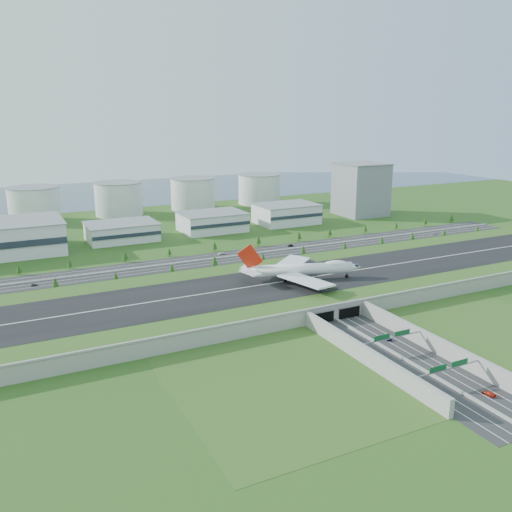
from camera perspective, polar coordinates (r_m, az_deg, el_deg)
name	(u,v)px	position (r m, az deg, el deg)	size (l,w,h in m)	color
ground	(290,293)	(337.33, 3.57, -3.92)	(1200.00, 1200.00, 0.00)	#224D18
airfield_deck	(290,287)	(335.94, 3.59, -3.26)	(520.00, 100.00, 9.20)	#989892
underpass_road	(398,349)	(260.96, 14.69, -9.44)	(38.80, 120.40, 8.00)	#28282B
sign_gantry_near	(392,338)	(262.55, 14.11, -8.40)	(38.70, 0.70, 9.80)	gray
sign_gantry_far	(448,369)	(239.81, 19.60, -11.18)	(38.70, 0.70, 9.80)	gray
north_expressway	(228,257)	(418.56, -2.92, -0.13)	(560.00, 36.00, 0.12)	#28282B
tree_row	(250,248)	(426.21, -0.63, 0.80)	(503.48, 48.70, 8.49)	#3D2819
hangar_mid_a	(122,232)	(487.25, -13.96, 2.51)	(58.00, 42.00, 15.00)	silver
hangar_mid_b	(212,222)	(511.42, -4.64, 3.60)	(58.00, 42.00, 17.00)	silver
hangar_mid_c	(286,214)	(545.40, 3.20, 4.45)	(58.00, 42.00, 19.00)	silver
office_tower	(361,190)	(598.65, 10.97, 6.89)	(46.00, 46.00, 55.00)	gray
fuel_tank_a	(34,205)	(594.29, -22.29, 5.01)	(50.00, 50.00, 35.00)	silver
fuel_tank_b	(119,199)	(606.07, -14.26, 5.84)	(50.00, 50.00, 35.00)	silver
fuel_tank_c	(193,194)	(629.21, -6.65, 6.52)	(50.00, 50.00, 35.00)	silver
fuel_tank_d	(259,189)	(662.53, 0.32, 7.05)	(50.00, 50.00, 35.00)	silver
bay_water	(117,193)	(780.33, -14.41, 6.49)	(1200.00, 260.00, 0.06)	#334861
boeing_747	(301,269)	(335.26, 4.76, -1.40)	(76.07, 70.79, 24.30)	white
car_0	(358,345)	(266.96, 10.72, -9.20)	(2.04, 5.06, 1.72)	#B6B7BB
car_1	(401,373)	(245.46, 14.99, -11.77)	(1.41, 4.04, 1.33)	white
car_2	(387,338)	(277.63, 13.60, -8.41)	(2.53, 5.49, 1.52)	#0E0D42
car_3	(489,393)	(240.02, 23.31, -13.14)	(2.27, 5.58, 1.62)	#A9210F
car_4	(34,285)	(377.99, -22.35, -2.81)	(1.84, 4.57, 1.56)	#4F4E53
car_5	(290,245)	(452.10, 3.64, 1.11)	(1.69, 4.85, 1.60)	black
car_6	(435,233)	(523.56, 18.34, 2.29)	(2.44, 5.30, 1.47)	silver
car_7	(221,254)	(426.32, -3.72, 0.26)	(2.41, 5.92, 1.72)	white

